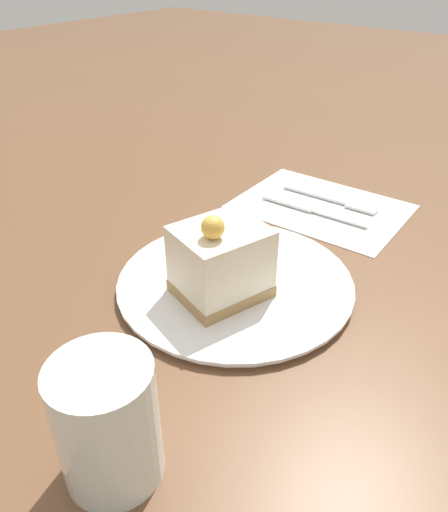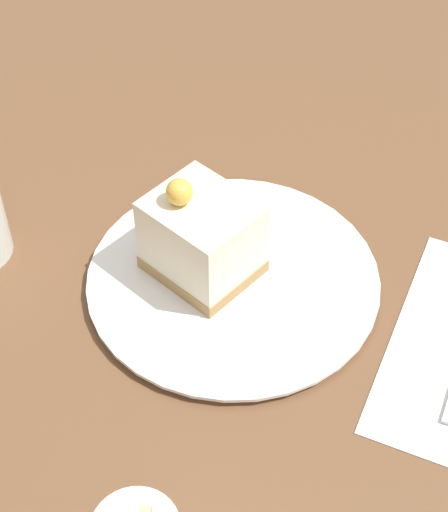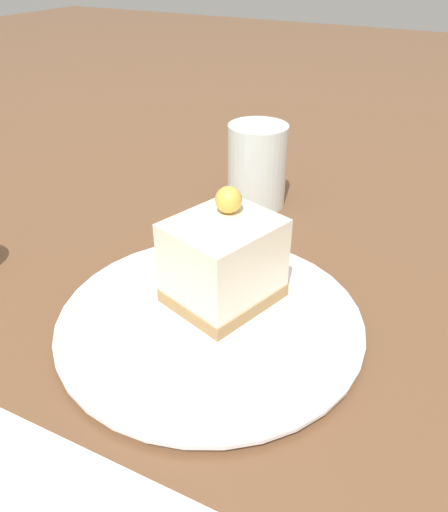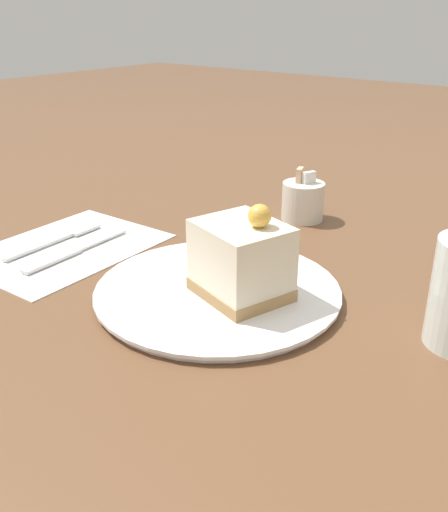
{
  "view_description": "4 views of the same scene",
  "coord_description": "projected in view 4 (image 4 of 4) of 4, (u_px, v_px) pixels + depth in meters",
  "views": [
    {
      "loc": [
        0.43,
        0.31,
        0.36
      ],
      "look_at": [
        0.05,
        0.01,
        0.05
      ],
      "focal_mm": 35.0,
      "sensor_mm": 36.0,
      "label": 1
    },
    {
      "loc": [
        -0.2,
        0.51,
        0.63
      ],
      "look_at": [
        0.04,
        0.03,
        0.06
      ],
      "focal_mm": 60.0,
      "sensor_mm": 36.0,
      "label": 2
    },
    {
      "loc": [
        -0.27,
        -0.17,
        0.31
      ],
      "look_at": [
        0.06,
        0.01,
        0.07
      ],
      "focal_mm": 35.0,
      "sensor_mm": 36.0,
      "label": 3
    },
    {
      "loc": [
        0.41,
        -0.44,
        0.31
      ],
      "look_at": [
        0.04,
        0.03,
        0.05
      ],
      "focal_mm": 40.0,
      "sensor_mm": 36.0,
      "label": 4
    }
  ],
  "objects": [
    {
      "name": "ground_plane",
      "position": [
        186.0,
        291.0,
        0.67
      ],
      "size": [
        4.0,
        4.0,
        0.0
      ],
      "primitive_type": "plane",
      "color": "brown"
    },
    {
      "name": "plate",
      "position": [
        218.0,
        291.0,
        0.66
      ],
      "size": [
        0.28,
        0.28,
        0.01
      ],
      "color": "white",
      "rests_on": "ground_plane"
    },
    {
      "name": "cake_slice",
      "position": [
        242.0,
        260.0,
        0.62
      ],
      "size": [
        0.12,
        0.11,
        0.11
      ],
      "rotation": [
        0.0,
        0.0,
        -0.29
      ],
      "color": "#AD8451",
      "rests_on": "plate"
    },
    {
      "name": "napkin",
      "position": [
        66.0,
        248.0,
        0.79
      ],
      "size": [
        0.2,
        0.26,
        0.0
      ],
      "rotation": [
        0.0,
        0.0,
        0.04
      ],
      "color": "white",
      "rests_on": "ground_plane"
    },
    {
      "name": "fork",
      "position": [
        61.0,
        238.0,
        0.81
      ],
      "size": [
        0.02,
        0.16,
        0.0
      ],
      "rotation": [
        0.0,
        0.0,
        0.05
      ],
      "color": "silver",
      "rests_on": "napkin"
    },
    {
      "name": "knife",
      "position": [
        68.0,
        254.0,
        0.76
      ],
      "size": [
        0.02,
        0.18,
        0.0
      ],
      "rotation": [
        0.0,
        0.0,
        0.05
      ],
      "color": "silver",
      "rests_on": "napkin"
    },
    {
      "name": "sugar_bowl",
      "position": [
        303.0,
        201.0,
        0.88
      ],
      "size": [
        0.07,
        0.07,
        0.08
      ],
      "color": "silver",
      "rests_on": "ground_plane"
    }
  ]
}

